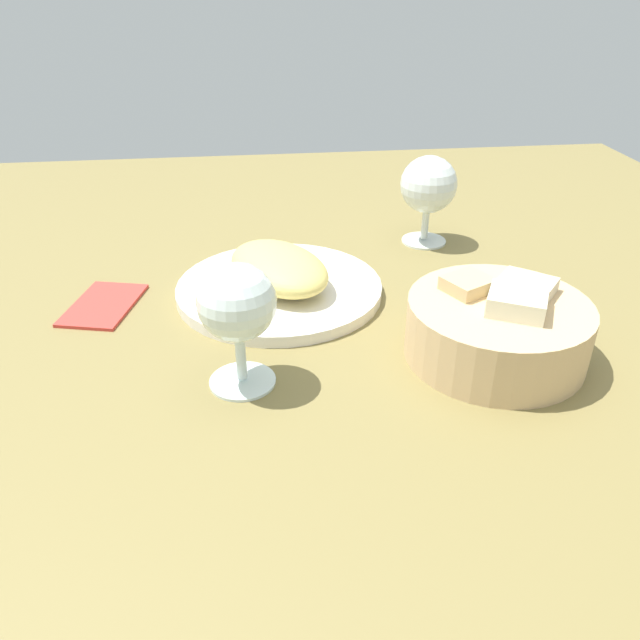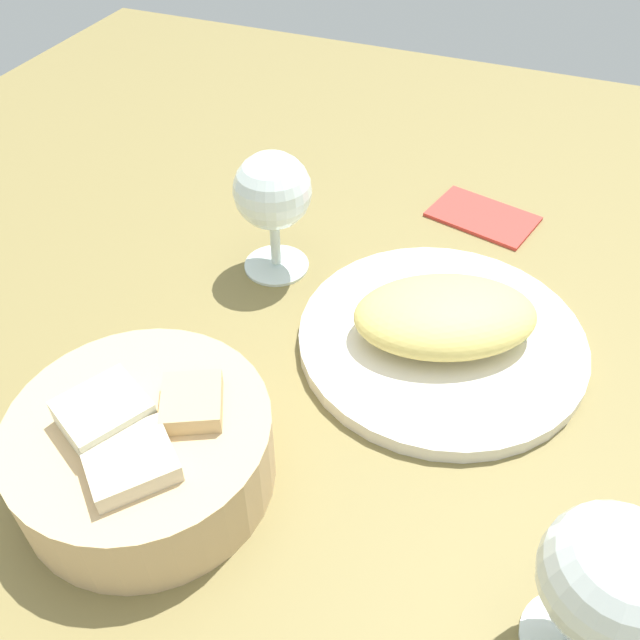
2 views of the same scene
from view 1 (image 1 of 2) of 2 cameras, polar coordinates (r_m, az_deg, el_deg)
ground_plane at (r=72.95cm, az=1.85°, el=-0.13°), size 140.00×140.00×2.00cm
plate at (r=76.67cm, az=-3.73°, el=2.86°), size 25.05×25.05×1.40cm
omelette at (r=75.40cm, az=-3.80°, el=4.80°), size 18.51×15.92×4.36cm
lettuce_garnish at (r=80.34cm, az=-6.09°, el=5.26°), size 4.50×4.50×1.58cm
bread_basket at (r=65.80cm, az=15.97°, el=-0.57°), size 18.38×18.38×8.20cm
wine_glass_near at (r=57.04cm, az=-7.59°, el=1.12°), size 7.33×7.33×12.55cm
wine_glass_far at (r=90.16cm, az=9.89°, el=11.86°), size 7.95×7.95×12.57cm
folded_napkin at (r=78.19cm, az=-19.22°, el=1.44°), size 12.38×9.49×0.80cm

